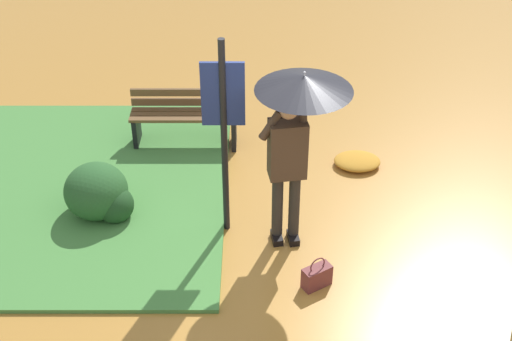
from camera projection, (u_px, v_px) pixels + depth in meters
The scene contains 8 objects.
ground_plane at pixel (310, 251), 7.52m from camera, with size 18.00×18.00×0.00m, color #B27A33.
grass_verge at pixel (28, 189), 8.40m from camera, with size 4.80×4.00×0.05m.
person_with_umbrella at pixel (297, 117), 6.82m from camera, with size 0.96×0.96×2.04m.
info_sign_post at pixel (224, 117), 7.03m from camera, with size 0.44×0.07×2.30m.
handbag at pixel (317, 276), 7.02m from camera, with size 0.33×0.28×0.37m.
park_bench at pixel (185, 117), 9.06m from camera, with size 1.40×0.37×0.75m.
shrub_cluster at pixel (100, 194), 7.87m from camera, with size 0.79×0.72×0.65m.
leaf_pile_near_person at pixel (358, 161), 8.83m from camera, with size 0.59×0.47×0.13m.
Camera 1 is at (-0.58, -5.67, 5.03)m, focal length 48.81 mm.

